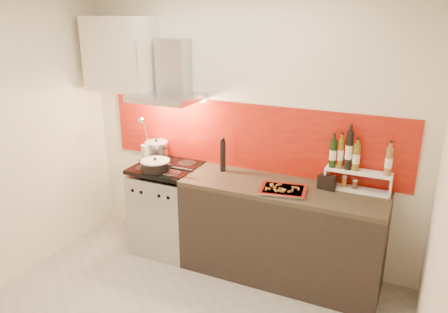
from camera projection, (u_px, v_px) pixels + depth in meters
The scene contains 14 objects.
back_wall at pixel (244, 128), 4.15m from camera, with size 3.40×0.02×2.60m, color silver.
right_wall at pixel (442, 227), 2.27m from camera, with size 0.02×2.80×2.60m, color silver.
backsplash at pixel (248, 137), 4.15m from camera, with size 3.00×0.02×0.64m, color #96080D.
range_stove at pixel (168, 209), 4.45m from camera, with size 0.60×0.60×0.91m.
counter at pixel (281, 232), 3.97m from camera, with size 1.80×0.60×0.90m.
range_hood at pixel (170, 79), 4.15m from camera, with size 0.62×0.50×0.61m.
upper_cabinet at pixel (121, 54), 4.29m from camera, with size 0.70×0.35×0.72m, color silver.
stock_pot at pixel (157, 150), 4.50m from camera, with size 0.24×0.24×0.20m.
saute_pan at pixel (156, 165), 4.16m from camera, with size 0.54×0.28×0.13m.
utensil_jar at pixel (146, 148), 4.42m from camera, with size 0.10×0.15×0.47m.
pepper_mill at pixel (223, 155), 4.13m from camera, with size 0.05×0.05×0.34m.
step_shelf at pixel (355, 167), 3.68m from camera, with size 0.55×0.15×0.52m.
caddy_box at pixel (327, 183), 3.74m from camera, with size 0.15×0.06×0.13m, color black.
baking_tray at pixel (283, 190), 3.71m from camera, with size 0.43×0.36×0.03m.
Camera 1 is at (1.53, -2.32, 2.38)m, focal length 35.00 mm.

